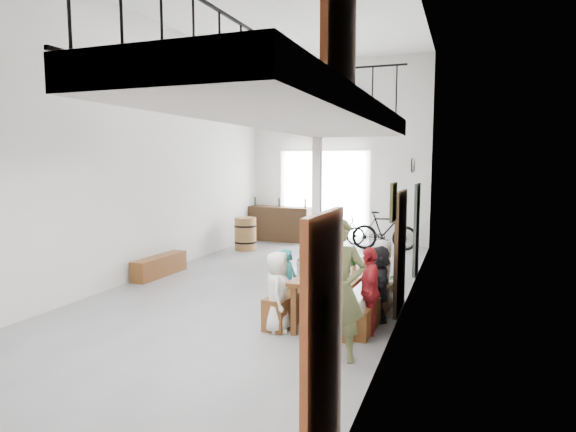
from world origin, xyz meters
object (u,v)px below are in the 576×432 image
at_px(bench_inner, 301,299).
at_px(host_standing, 339,290).
at_px(tasting_table, 339,275).
at_px(bicycle_near, 337,231).
at_px(serving_counter, 280,224).
at_px(oak_barrel, 246,234).
at_px(side_bench, 160,266).

height_order(bench_inner, host_standing, host_standing).
height_order(tasting_table, bench_inner, tasting_table).
bearing_deg(bicycle_near, bench_inner, 169.77).
bearing_deg(serving_counter, tasting_table, -58.29).
relative_size(bench_inner, serving_counter, 1.02).
height_order(oak_barrel, host_standing, host_standing).
distance_m(side_bench, host_standing, 5.66).
distance_m(side_bench, serving_counter, 5.35).
distance_m(bench_inner, side_bench, 4.00).
distance_m(bench_inner, serving_counter, 7.35).
bearing_deg(host_standing, bench_inner, 110.11).
height_order(bench_inner, side_bench, bench_inner).
xyz_separation_m(serving_counter, bicycle_near, (1.91, -0.17, -0.11)).
relative_size(side_bench, serving_counter, 0.76).
xyz_separation_m(bench_inner, side_bench, (-3.73, 1.43, -0.02)).
height_order(serving_counter, host_standing, host_standing).
bearing_deg(bench_inner, oak_barrel, 130.49).
bearing_deg(bicycle_near, oak_barrel, 106.98).
height_order(bench_inner, bicycle_near, bicycle_near).
relative_size(tasting_table, host_standing, 1.24).
height_order(oak_barrel, serving_counter, serving_counter).
bearing_deg(tasting_table, bicycle_near, 107.26).
bearing_deg(bicycle_near, tasting_table, 174.99).
bearing_deg(serving_counter, bicycle_near, -1.57).
relative_size(bench_inner, oak_barrel, 2.26).
xyz_separation_m(host_standing, bicycle_near, (-2.09, 8.12, -0.47)).
bearing_deg(oak_barrel, bicycle_near, 36.55).
distance_m(tasting_table, bench_inner, 0.79).
distance_m(oak_barrel, host_standing, 7.79).
distance_m(tasting_table, host_standing, 1.59).
bearing_deg(bench_inner, tasting_table, 2.68).
distance_m(side_bench, oak_barrel, 3.49).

